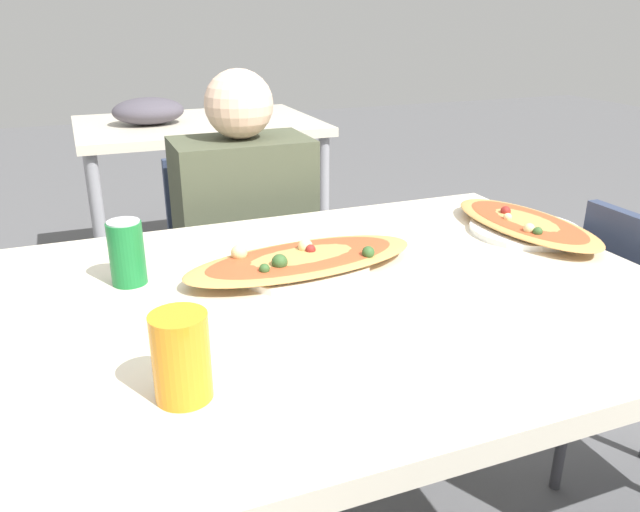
% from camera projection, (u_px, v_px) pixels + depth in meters
% --- Properties ---
extents(dining_table, '(1.28, 0.94, 0.77)m').
position_uv_depth(dining_table, '(329.00, 326.00, 1.18)').
color(dining_table, beige).
rests_on(dining_table, ground_plane).
extents(chair_far_seated, '(0.40, 0.40, 0.84)m').
position_uv_depth(chair_far_seated, '(239.00, 277.00, 1.97)').
color(chair_far_seated, '#2D3851').
rests_on(chair_far_seated, ground_plane).
extents(person_seated, '(0.38, 0.26, 1.12)m').
position_uv_depth(person_seated, '(246.00, 235.00, 1.80)').
color(person_seated, '#2D2D38').
rests_on(person_seated, ground_plane).
extents(pizza_main, '(0.51, 0.27, 0.06)m').
position_uv_depth(pizza_main, '(302.00, 261.00, 1.25)').
color(pizza_main, white).
rests_on(pizza_main, dining_table).
extents(soda_can, '(0.07, 0.07, 0.12)m').
position_uv_depth(soda_can, '(127.00, 253.00, 1.17)').
color(soda_can, '#197233').
rests_on(soda_can, dining_table).
extents(drink_glass, '(0.08, 0.08, 0.12)m').
position_uv_depth(drink_glass, '(181.00, 357.00, 0.82)').
color(drink_glass, orange).
rests_on(drink_glass, dining_table).
extents(pizza_second, '(0.26, 0.44, 0.05)m').
position_uv_depth(pizza_second, '(526.00, 225.00, 1.46)').
color(pizza_second, white).
rests_on(pizza_second, dining_table).
extents(background_table, '(1.10, 0.80, 0.89)m').
position_uv_depth(background_table, '(190.00, 135.00, 2.93)').
color(background_table, beige).
rests_on(background_table, ground_plane).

